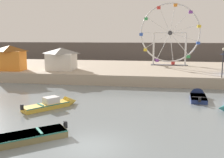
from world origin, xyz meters
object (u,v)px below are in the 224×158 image
object	(u,v)px
ferris_wheel_white_frame	(170,34)
motorboat_mustard_yellow	(55,104)
promenade_lamp_near	(223,58)
motorboat_navy_blue	(198,96)
carnival_booth_white_ticket	(61,58)
carnival_booth_orange_canopy	(10,57)
motorboat_olive_wood	(12,140)

from	to	relation	value
ferris_wheel_white_frame	motorboat_mustard_yellow	bearing A→B (deg)	-115.28
promenade_lamp_near	motorboat_navy_blue	bearing A→B (deg)	-122.80
motorboat_navy_blue	promenade_lamp_near	xyz separation A→B (m)	(3.42, 5.30, 3.45)
ferris_wheel_white_frame	carnival_booth_white_ticket	xyz separation A→B (m)	(-15.47, -8.45, -3.41)
motorboat_navy_blue	ferris_wheel_white_frame	world-z (taller)	ferris_wheel_white_frame
motorboat_navy_blue	promenade_lamp_near	world-z (taller)	promenade_lamp_near
motorboat_navy_blue	carnival_booth_orange_canopy	size ratio (longest dim) A/B	1.03
carnival_booth_orange_canopy	promenade_lamp_near	bearing A→B (deg)	-8.03
motorboat_mustard_yellow	motorboat_navy_blue	size ratio (longest dim) A/B	1.09
motorboat_navy_blue	motorboat_olive_wood	bearing A→B (deg)	142.14
motorboat_olive_wood	motorboat_navy_blue	size ratio (longest dim) A/B	1.16
motorboat_navy_blue	ferris_wheel_white_frame	bearing A→B (deg)	11.68
carnival_booth_orange_canopy	promenade_lamp_near	distance (m)	27.95
motorboat_navy_blue	promenade_lamp_near	distance (m)	7.19
ferris_wheel_white_frame	promenade_lamp_near	size ratio (longest dim) A/B	2.89
motorboat_olive_wood	motorboat_mustard_yellow	size ratio (longest dim) A/B	1.07
promenade_lamp_near	motorboat_olive_wood	bearing A→B (deg)	-130.20
carnival_booth_orange_canopy	ferris_wheel_white_frame	bearing A→B (deg)	20.63
ferris_wheel_white_frame	promenade_lamp_near	distance (m)	13.68
motorboat_mustard_yellow	motorboat_olive_wood	bearing A→B (deg)	-137.71
motorboat_olive_wood	ferris_wheel_white_frame	size ratio (longest dim) A/B	0.51
ferris_wheel_white_frame	carnival_booth_white_ticket	bearing A→B (deg)	-151.36
motorboat_mustard_yellow	carnival_booth_orange_canopy	world-z (taller)	carnival_booth_orange_canopy
motorboat_mustard_yellow	carnival_booth_white_ticket	size ratio (longest dim) A/B	1.14
motorboat_olive_wood	motorboat_navy_blue	bearing A→B (deg)	-172.28
motorboat_olive_wood	ferris_wheel_white_frame	xyz separation A→B (m)	(10.39, 31.03, 6.14)
motorboat_navy_blue	carnival_booth_white_ticket	world-z (taller)	carnival_booth_white_ticket
ferris_wheel_white_frame	carnival_booth_orange_canopy	distance (m)	24.78
motorboat_navy_blue	carnival_booth_orange_canopy	distance (m)	25.70
motorboat_mustard_yellow	ferris_wheel_white_frame	world-z (taller)	ferris_wheel_white_frame
motorboat_olive_wood	carnival_booth_orange_canopy	bearing A→B (deg)	-99.69
motorboat_navy_blue	carnival_booth_orange_canopy	bearing A→B (deg)	78.15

